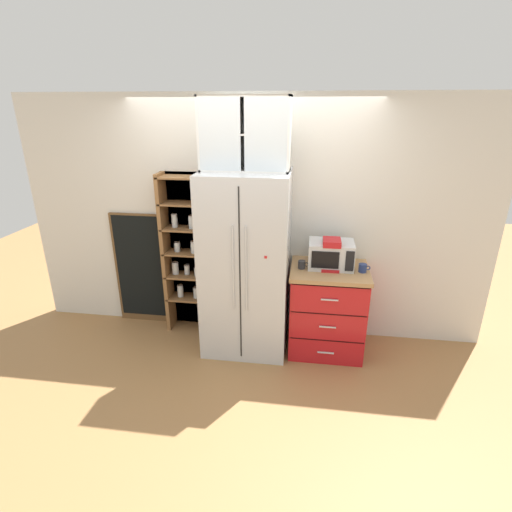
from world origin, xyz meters
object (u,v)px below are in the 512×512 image
at_px(refrigerator, 246,264).
at_px(mug_navy, 363,268).
at_px(coffee_maker, 331,253).
at_px(chalkboard_menu, 141,269).
at_px(mug_charcoal, 302,265).
at_px(bottle_cobalt, 330,253).
at_px(microwave, 331,254).
at_px(bottle_clear, 331,259).

bearing_deg(refrigerator, mug_navy, -0.45).
distance_m(coffee_maker, mug_navy, 0.33).
distance_m(mug_navy, chalkboard_menu, 2.47).
bearing_deg(mug_navy, refrigerator, 179.55).
distance_m(refrigerator, coffee_maker, 0.85).
bearing_deg(mug_charcoal, bottle_cobalt, 26.58).
xyz_separation_m(refrigerator, microwave, (0.84, 0.09, 0.12)).
bearing_deg(bottle_cobalt, bottle_clear, -90.00).
xyz_separation_m(microwave, mug_navy, (0.31, -0.10, -0.09)).
height_order(mug_charcoal, bottle_cobalt, bottle_cobalt).
bearing_deg(microwave, bottle_clear, -92.36).
xyz_separation_m(refrigerator, chalkboard_menu, (-1.29, 0.32, -0.26)).
distance_m(microwave, mug_charcoal, 0.31).
xyz_separation_m(coffee_maker, mug_charcoal, (-0.28, -0.05, -0.11)).
xyz_separation_m(coffee_maker, bottle_cobalt, (0.00, 0.09, -0.02)).
xyz_separation_m(bottle_clear, chalkboard_menu, (-2.12, 0.34, -0.37)).
xyz_separation_m(microwave, bottle_cobalt, (-0.00, 0.05, 0.00)).
distance_m(coffee_maker, chalkboard_menu, 2.18).
relative_size(mug_navy, chalkboard_menu, 0.09).
relative_size(mug_charcoal, bottle_cobalt, 0.36).
bearing_deg(microwave, coffee_maker, -95.82).
bearing_deg(bottle_cobalt, coffee_maker, -90.00).
xyz_separation_m(mug_navy, mug_charcoal, (-0.59, 0.00, -0.00)).
height_order(microwave, mug_charcoal, microwave).
height_order(microwave, chalkboard_menu, chalkboard_menu).
height_order(refrigerator, bottle_cobalt, refrigerator).
relative_size(refrigerator, bottle_cobalt, 6.30).
bearing_deg(mug_navy, microwave, 162.57).
distance_m(refrigerator, bottle_clear, 0.84).
distance_m(mug_charcoal, bottle_cobalt, 0.32).
relative_size(refrigerator, mug_charcoal, 17.56).
relative_size(microwave, chalkboard_menu, 0.33).
distance_m(coffee_maker, bottle_cobalt, 0.09).
bearing_deg(chalkboard_menu, coffee_maker, -7.50).
height_order(microwave, bottle_cobalt, bottle_cobalt).
bearing_deg(refrigerator, chalkboard_menu, 165.88).
height_order(microwave, mug_navy, microwave).
height_order(microwave, coffee_maker, coffee_maker).
distance_m(microwave, bottle_cobalt, 0.05).
height_order(coffee_maker, bottle_cobalt, coffee_maker).
distance_m(refrigerator, microwave, 0.85).
height_order(refrigerator, microwave, refrigerator).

